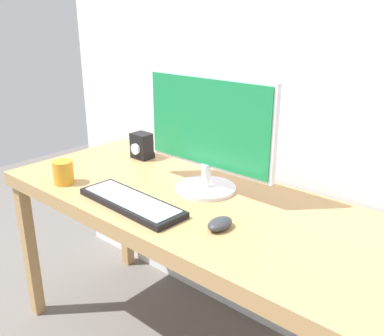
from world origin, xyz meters
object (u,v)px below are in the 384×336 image
at_px(desk, 192,213).
at_px(coffee_mug, 63,172).
at_px(keyboard_primary, 131,202).
at_px(mouse, 220,224).
at_px(audio_controller, 142,146).
at_px(monitor, 208,132).

distance_m(desk, coffee_mug, 0.56).
distance_m(keyboard_primary, mouse, 0.36).
bearing_deg(coffee_mug, desk, 25.99).
relative_size(desk, mouse, 15.96).
bearing_deg(mouse, audio_controller, 154.68).
relative_size(desk, coffee_mug, 16.90).
height_order(keyboard_primary, audio_controller, audio_controller).
xyz_separation_m(keyboard_primary, audio_controller, (-0.37, 0.40, 0.05)).
xyz_separation_m(monitor, audio_controller, (-0.49, 0.10, -0.18)).
height_order(monitor, coffee_mug, monitor).
xyz_separation_m(mouse, coffee_mug, (-0.73, -0.11, 0.03)).
bearing_deg(mouse, coffee_mug, -172.49).
distance_m(keyboard_primary, coffee_mug, 0.38).
xyz_separation_m(mouse, audio_controller, (-0.73, 0.32, 0.04)).
relative_size(monitor, keyboard_primary, 1.28).
distance_m(mouse, coffee_mug, 0.74).
bearing_deg(keyboard_primary, monitor, 69.08).
relative_size(monitor, audio_controller, 4.77).
relative_size(audio_controller, coffee_mug, 1.27).
xyz_separation_m(keyboard_primary, coffee_mug, (-0.37, -0.04, 0.04)).
height_order(keyboard_primary, mouse, mouse).
bearing_deg(keyboard_primary, audio_controller, 133.08).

